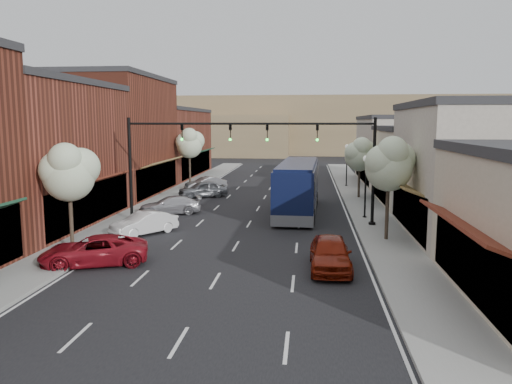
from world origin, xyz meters
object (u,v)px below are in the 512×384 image
(tree_right_far, at_px, (360,154))
(parked_car_a, at_px, (94,251))
(tree_left_near, at_px, (69,171))
(coach_bus, at_px, (298,187))
(signal_mast_left, at_px, (165,154))
(tree_left_far, at_px, (190,143))
(signal_mast_right, at_px, (336,155))
(tree_right_near, at_px, (390,163))
(parked_car_d, at_px, (203,189))
(parked_car_b, at_px, (144,223))
(lamp_post_far, at_px, (347,158))
(parked_car_e, at_px, (206,184))
(parked_car_c, at_px, (170,205))
(red_hatchback, at_px, (330,253))
(lamp_post_near, at_px, (366,176))

(tree_right_far, distance_m, parked_car_a, 26.69)
(tree_left_near, distance_m, coach_bus, 17.12)
(signal_mast_left, xyz_separation_m, tree_left_far, (-2.63, 17.95, -0.02))
(signal_mast_right, xyz_separation_m, tree_right_near, (2.73, -4.05, -0.17))
(parked_car_d, bearing_deg, parked_car_b, -28.16)
(lamp_post_far, bearing_deg, signal_mast_left, -123.86)
(tree_right_far, relative_size, parked_car_e, 1.32)
(lamp_post_far, distance_m, parked_car_c, 22.14)
(signal_mast_right, height_order, red_hatchback, signal_mast_right)
(parked_car_a, xyz_separation_m, parked_car_d, (0.60, 21.58, 0.06))
(lamp_post_near, bearing_deg, signal_mast_left, -169.44)
(tree_left_far, xyz_separation_m, red_hatchback, (13.17, -27.78, -3.83))
(signal_mast_left, xyz_separation_m, coach_bus, (8.74, 4.54, -2.66))
(tree_right_near, bearing_deg, signal_mast_left, 163.81)
(parked_car_c, relative_size, parked_car_d, 1.02)
(tree_right_far, distance_m, tree_left_far, 17.66)
(tree_right_near, xyz_separation_m, lamp_post_near, (-0.55, 6.56, -1.45))
(tree_left_near, bearing_deg, lamp_post_near, 33.33)
(tree_right_near, bearing_deg, tree_left_near, -166.45)
(parked_car_c, xyz_separation_m, parked_car_d, (0.67, 8.34, 0.10))
(parked_car_c, bearing_deg, tree_left_far, 168.30)
(lamp_post_near, height_order, coach_bus, lamp_post_near)
(parked_car_c, xyz_separation_m, parked_car_e, (0.00, 12.84, 0.02))
(parked_car_e, bearing_deg, parked_car_d, -27.57)
(tree_right_far, bearing_deg, signal_mast_left, -139.46)
(signal_mast_right, xyz_separation_m, tree_left_near, (-13.87, -8.05, -0.40))
(parked_car_d, height_order, parked_car_e, parked_car_d)
(red_hatchback, height_order, parked_car_c, red_hatchback)
(tree_left_near, height_order, parked_car_b, tree_left_near)
(signal_mast_right, relative_size, tree_left_far, 1.34)
(tree_right_far, bearing_deg, parked_car_b, -132.35)
(signal_mast_left, relative_size, lamp_post_near, 1.85)
(signal_mast_right, bearing_deg, parked_car_a, -138.94)
(tree_right_near, xyz_separation_m, coach_bus, (-5.23, 8.59, -2.49))
(signal_mast_left, bearing_deg, parked_car_b, -94.31)
(tree_right_near, relative_size, coach_bus, 0.48)
(parked_car_c, bearing_deg, tree_left_near, -30.05)
(lamp_post_far, height_order, coach_bus, lamp_post_far)
(lamp_post_near, distance_m, parked_car_c, 14.21)
(tree_left_near, relative_size, coach_bus, 0.46)
(tree_left_far, xyz_separation_m, parked_car_d, (2.73, -6.60, -3.86))
(signal_mast_left, bearing_deg, signal_mast_right, 0.00)
(parked_car_b, bearing_deg, signal_mast_right, 54.86)
(signal_mast_left, xyz_separation_m, parked_car_c, (-0.58, 3.01, -3.97))
(lamp_post_far, distance_m, coach_bus, 16.19)
(tree_left_near, xyz_separation_m, lamp_post_far, (16.05, 28.06, -1.22))
(coach_bus, xyz_separation_m, parked_car_d, (-8.65, 6.81, -1.21))
(tree_left_far, distance_m, parked_car_d, 8.12)
(tree_left_far, relative_size, parked_car_e, 1.50)
(tree_left_far, distance_m, coach_bus, 17.78)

